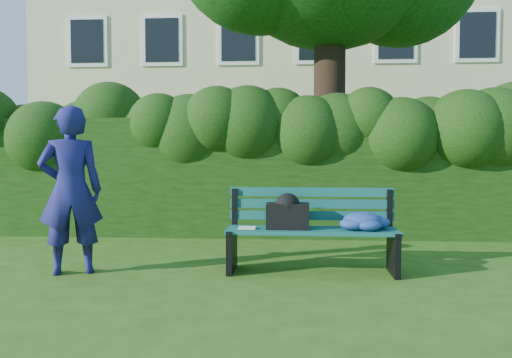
{
  "coord_description": "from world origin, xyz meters",
  "views": [
    {
      "loc": [
        0.43,
        -5.59,
        1.28
      ],
      "look_at": [
        0.0,
        0.6,
        0.95
      ],
      "focal_mm": 35.0,
      "sensor_mm": 36.0,
      "label": 1
    }
  ],
  "objects": [
    {
      "name": "ground",
      "position": [
        0.0,
        0.0,
        0.0
      ],
      "size": [
        80.0,
        80.0,
        0.0
      ],
      "primitive_type": "plane",
      "color": "#2F5213",
      "rests_on": "ground"
    },
    {
      "name": "apartment_building",
      "position": [
        -0.0,
        13.99,
        6.0
      ],
      "size": [
        16.0,
        8.08,
        12.0
      ],
      "color": "beige",
      "rests_on": "ground"
    },
    {
      "name": "hedge",
      "position": [
        0.0,
        2.2,
        0.9
      ],
      "size": [
        10.0,
        1.0,
        1.8
      ],
      "color": "black",
      "rests_on": "ground"
    },
    {
      "name": "park_bench",
      "position": [
        0.73,
        -0.27,
        0.51
      ],
      "size": [
        1.82,
        0.58,
        0.89
      ],
      "rotation": [
        0.0,
        0.0,
        -0.01
      ],
      "color": "#0F4B47",
      "rests_on": "ground"
    },
    {
      "name": "man_reading",
      "position": [
        -1.88,
        -0.51,
        0.88
      ],
      "size": [
        0.76,
        0.63,
        1.77
      ],
      "primitive_type": "imported",
      "rotation": [
        0.0,
        0.0,
        3.53
      ],
      "color": "navy",
      "rests_on": "ground"
    }
  ]
}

